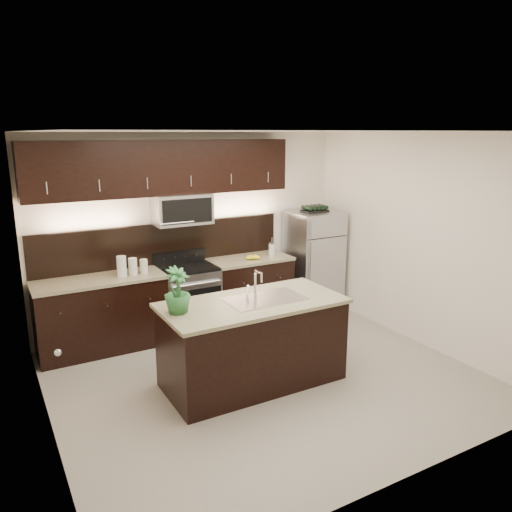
{
  "coord_description": "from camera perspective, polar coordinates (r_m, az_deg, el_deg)",
  "views": [
    {
      "loc": [
        -2.62,
        -4.42,
        2.69
      ],
      "look_at": [
        0.18,
        0.55,
        1.28
      ],
      "focal_mm": 35.0,
      "sensor_mm": 36.0,
      "label": 1
    }
  ],
  "objects": [
    {
      "name": "island",
      "position": [
        5.51,
        -0.39,
        -9.8
      ],
      "size": [
        1.96,
        0.96,
        0.94
      ],
      "color": "black",
      "rests_on": "ground"
    },
    {
      "name": "ground",
      "position": [
        5.8,
        1.18,
        -13.72
      ],
      "size": [
        4.5,
        4.5,
        0.0
      ],
      "primitive_type": "plane",
      "color": "gray",
      "rests_on": "ground"
    },
    {
      "name": "upper_fixtures",
      "position": [
        6.65,
        -10.17,
        8.97
      ],
      "size": [
        3.49,
        0.4,
        1.66
      ],
      "color": "black",
      "rests_on": "counter_run"
    },
    {
      "name": "sink_faucet",
      "position": [
        5.41,
        0.94,
        -4.75
      ],
      "size": [
        0.84,
        0.5,
        0.28
      ],
      "color": "silver",
      "rests_on": "island"
    },
    {
      "name": "bananas",
      "position": [
        7.07,
        -0.84,
        -0.14
      ],
      "size": [
        0.24,
        0.22,
        0.06
      ],
      "primitive_type": "ellipsoid",
      "rotation": [
        0.0,
        0.0,
        -0.34
      ],
      "color": "yellow",
      "rests_on": "counter_run"
    },
    {
      "name": "counter_run",
      "position": [
        6.85,
        -9.38,
        -5.18
      ],
      "size": [
        3.51,
        0.65,
        0.94
      ],
      "color": "black",
      "rests_on": "ground"
    },
    {
      "name": "french_press",
      "position": [
        7.27,
        1.82,
        0.81
      ],
      "size": [
        0.09,
        0.09,
        0.27
      ],
      "rotation": [
        0.0,
        0.0,
        -0.37
      ],
      "color": "silver",
      "rests_on": "counter_run"
    },
    {
      "name": "canisters",
      "position": [
        6.47,
        -14.19,
        -1.15
      ],
      "size": [
        0.39,
        0.12,
        0.26
      ],
      "rotation": [
        0.0,
        0.0,
        -0.03
      ],
      "color": "silver",
      "rests_on": "counter_run"
    },
    {
      "name": "plant",
      "position": [
        5.0,
        -8.99,
        -3.9
      ],
      "size": [
        0.34,
        0.34,
        0.47
      ],
      "primitive_type": "imported",
      "rotation": [
        0.0,
        0.0,
        0.38
      ],
      "color": "#27622D",
      "rests_on": "island"
    },
    {
      "name": "room_walls",
      "position": [
        5.14,
        0.41,
        2.79
      ],
      "size": [
        4.52,
        4.02,
        2.71
      ],
      "color": "silver",
      "rests_on": "ground"
    },
    {
      "name": "refrigerator",
      "position": [
        7.73,
        6.56,
        -0.58
      ],
      "size": [
        0.74,
        0.67,
        1.53
      ],
      "primitive_type": "cube",
      "color": "#B2B2B7",
      "rests_on": "ground"
    },
    {
      "name": "wine_rack",
      "position": [
        7.57,
        6.73,
        5.36
      ],
      "size": [
        0.38,
        0.23,
        0.09
      ],
      "color": "black",
      "rests_on": "refrigerator"
    }
  ]
}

